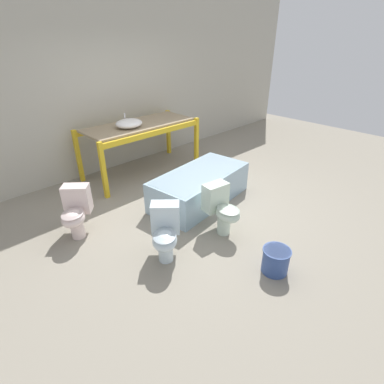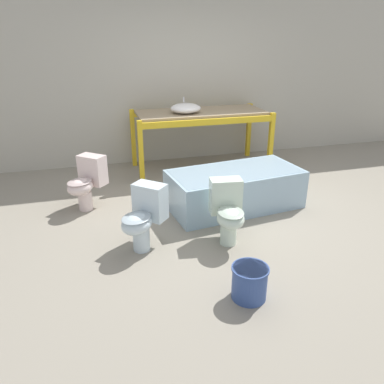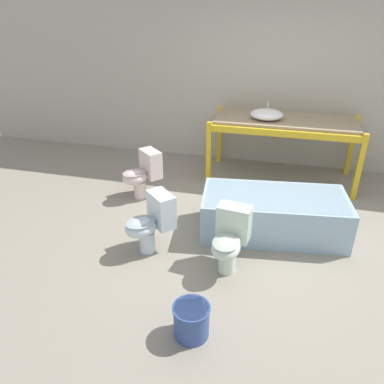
# 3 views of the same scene
# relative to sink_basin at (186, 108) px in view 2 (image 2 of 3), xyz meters

# --- Properties ---
(ground_plane) EXTENTS (12.00, 12.00, 0.00)m
(ground_plane) POSITION_rel_sink_basin_xyz_m (0.09, -1.57, -1.02)
(ground_plane) COLOR gray
(warehouse_wall_rear) EXTENTS (10.80, 0.08, 3.20)m
(warehouse_wall_rear) POSITION_rel_sink_basin_xyz_m (0.09, 0.75, 0.58)
(warehouse_wall_rear) COLOR #B2AD9E
(warehouse_wall_rear) RESTS_ON ground_plane
(shelving_rack) EXTENTS (2.15, 0.94, 0.95)m
(shelving_rack) POSITION_rel_sink_basin_xyz_m (0.27, 0.10, -0.19)
(shelving_rack) COLOR gold
(shelving_rack) RESTS_ON ground_plane
(sink_basin) EXTENTS (0.47, 0.42, 0.23)m
(sink_basin) POSITION_rel_sink_basin_xyz_m (0.00, 0.00, 0.00)
(sink_basin) COLOR white
(sink_basin) RESTS_ON shelving_rack
(bathtub_main) EXTENTS (1.75, 1.00, 0.49)m
(bathtub_main) POSITION_rel_sink_basin_xyz_m (0.26, -1.48, -0.74)
(bathtub_main) COLOR #99B7CC
(bathtub_main) RESTS_ON ground_plane
(toilet_near) EXTENTS (0.38, 0.57, 0.66)m
(toilet_near) POSITION_rel_sink_basin_xyz_m (-0.14, -2.27, -0.66)
(toilet_near) COLOR silver
(toilet_near) RESTS_ON ground_plane
(toilet_far) EXTENTS (0.58, 0.60, 0.66)m
(toilet_far) POSITION_rel_sink_basin_xyz_m (-1.56, -1.00, -0.66)
(toilet_far) COLOR silver
(toilet_far) RESTS_ON ground_plane
(toilet_extra) EXTENTS (0.59, 0.60, 0.66)m
(toilet_extra) POSITION_rel_sink_basin_xyz_m (-1.02, -2.16, -0.66)
(toilet_extra) COLOR silver
(toilet_extra) RESTS_ON ground_plane
(bucket_white) EXTENTS (0.32, 0.32, 0.30)m
(bucket_white) POSITION_rel_sink_basin_xyz_m (-0.30, -3.22, -0.87)
(bucket_white) COLOR #334C8C
(bucket_white) RESTS_ON ground_plane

